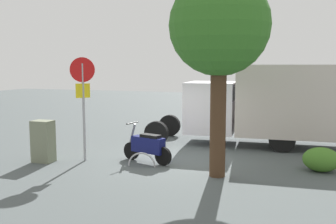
{
  "coord_description": "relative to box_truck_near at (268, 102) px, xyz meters",
  "views": [
    {
      "loc": [
        -3.5,
        11.24,
        2.97
      ],
      "look_at": [
        0.39,
        -0.45,
        1.47
      ],
      "focal_mm": 40.72,
      "sensor_mm": 36.0,
      "label": 1
    }
  ],
  "objects": [
    {
      "name": "box_truck_near",
      "position": [
        0.0,
        0.0,
        0.0
      ],
      "size": [
        7.51,
        2.55,
        3.0
      ],
      "rotation": [
        0.0,
        0.0,
        0.05
      ],
      "color": "black",
      "rests_on": "ground"
    },
    {
      "name": "street_tree",
      "position": [
        0.99,
        4.47,
        2.3
      ],
      "size": [
        2.64,
        2.64,
        5.33
      ],
      "color": "#47301E",
      "rests_on": "ground"
    },
    {
      "name": "stop_sign",
      "position": [
        5.27,
        4.13,
        0.51
      ],
      "size": [
        0.71,
        0.33,
        3.23
      ],
      "color": "#9E9EA3",
      "rests_on": "ground"
    },
    {
      "name": "motorcycle",
      "position": [
        3.3,
        3.72,
        -1.12
      ],
      "size": [
        1.76,
        0.76,
        1.2
      ],
      "rotation": [
        0.0,
        0.0,
        -0.3
      ],
      "color": "black",
      "rests_on": "ground"
    },
    {
      "name": "bike_rack_hoop",
      "position": [
        3.31,
        4.19,
        -1.64
      ],
      "size": [
        0.85,
        0.15,
        0.85
      ],
      "primitive_type": "torus",
      "rotation": [
        1.57,
        0.0,
        0.11
      ],
      "color": "#B7B7BC",
      "rests_on": "ground"
    },
    {
      "name": "utility_cabinet",
      "position": [
        6.41,
        4.65,
        -0.99
      ],
      "size": [
        0.62,
        0.46,
        1.29
      ],
      "primitive_type": "cube",
      "rotation": [
        0.0,
        0.0,
        0.0
      ],
      "color": "slate",
      "rests_on": "ground"
    },
    {
      "name": "shrub_near_sign",
      "position": [
        -1.7,
        3.1,
        -1.3
      ],
      "size": [
        1.01,
        0.83,
        0.69
      ],
      "primitive_type": "ellipsoid",
      "color": "#457A27",
      "rests_on": "ground"
    },
    {
      "name": "ground_plane",
      "position": [
        2.59,
        3.16,
        -1.64
      ],
      "size": [
        60.0,
        60.0,
        0.0
      ],
      "primitive_type": "plane",
      "color": "#4A5252"
    }
  ]
}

